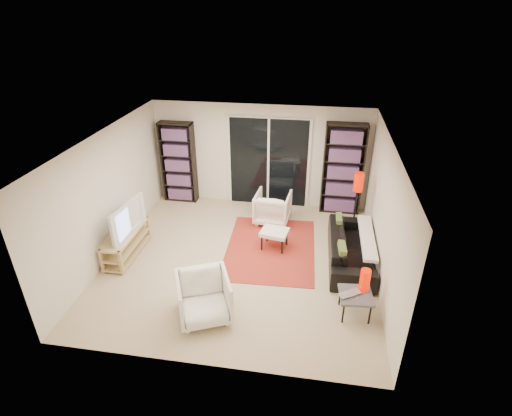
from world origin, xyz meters
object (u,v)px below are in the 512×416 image
object	(u,v)px
tv_stand	(127,243)
armchair_back	(273,207)
armchair_front	(204,298)
floor_lamp	(358,188)
sofa	(351,248)
bookshelf_left	(178,163)
bookshelf_right	(343,169)
ottoman	(275,233)
side_table	(356,296)

from	to	relation	value
tv_stand	armchair_back	distance (m)	3.16
armchair_front	floor_lamp	world-z (taller)	floor_lamp
armchair_front	sofa	bearing A→B (deg)	15.39
tv_stand	bookshelf_left	bearing A→B (deg)	83.76
bookshelf_right	sofa	distance (m)	2.16
tv_stand	floor_lamp	bearing A→B (deg)	18.06
ottoman	floor_lamp	world-z (taller)	floor_lamp
armchair_back	floor_lamp	world-z (taller)	floor_lamp
armchair_front	side_table	size ratio (longest dim) A/B	1.47
bookshelf_left	tv_stand	world-z (taller)	bookshelf_left
armchair_back	tv_stand	bearing A→B (deg)	38.19
bookshelf_right	floor_lamp	size ratio (longest dim) A/B	1.48
bookshelf_right	sofa	world-z (taller)	bookshelf_right
side_table	tv_stand	bearing A→B (deg)	166.76
tv_stand	armchair_back	xyz separation A→B (m)	(2.64, 1.74, 0.08)
bookshelf_left	armchair_front	bearing A→B (deg)	-66.70
bookshelf_right	tv_stand	xyz separation A→B (m)	(-4.12, -2.48, -0.79)
tv_stand	side_table	size ratio (longest dim) A/B	2.43
bookshelf_left	floor_lamp	xyz separation A→B (m)	(4.11, -1.05, 0.11)
tv_stand	bookshelf_right	bearing A→B (deg)	31.04
floor_lamp	armchair_back	bearing A→B (deg)	169.93
armchair_back	floor_lamp	size ratio (longest dim) A/B	0.54
bookshelf_left	armchair_front	size ratio (longest dim) A/B	2.40
bookshelf_left	armchair_front	distance (m)	4.29
armchair_back	ottoman	world-z (taller)	armchair_back
tv_stand	side_table	distance (m)	4.40
sofa	ottoman	bearing A→B (deg)	80.78
armchair_back	armchair_front	distance (m)	3.23
tv_stand	armchair_back	world-z (taller)	armchair_back
armchair_back	armchair_front	xyz separation A→B (m)	(-0.69, -3.16, 0.02)
tv_stand	armchair_back	size ratio (longest dim) A/B	1.75
armchair_back	bookshelf_right	bearing A→B (deg)	-148.48
tv_stand	floor_lamp	xyz separation A→B (m)	(4.38, 1.43, 0.82)
tv_stand	ottoman	distance (m)	2.89
sofa	side_table	xyz separation A→B (m)	(0.00, -1.47, 0.06)
bookshelf_left	tv_stand	xyz separation A→B (m)	(-0.27, -2.48, -0.71)
bookshelf_right	ottoman	size ratio (longest dim) A/B	3.55
armchair_back	side_table	size ratio (longest dim) A/B	1.39
bookshelf_left	tv_stand	bearing A→B (deg)	-96.24
tv_stand	ottoman	xyz separation A→B (m)	(2.81, 0.68, 0.08)
armchair_back	side_table	bearing A→B (deg)	125.71
ottoman	armchair_front	bearing A→B (deg)	-112.17
ottoman	side_table	bearing A→B (deg)	-48.87
bookshelf_left	ottoman	world-z (taller)	bookshelf_left
side_table	armchair_back	bearing A→B (deg)	120.86
sofa	side_table	distance (m)	1.47
tv_stand	sofa	bearing A→B (deg)	6.14
bookshelf_left	sofa	distance (m)	4.54
bookshelf_left	side_table	bearing A→B (deg)	-41.03
sofa	armchair_front	distance (m)	2.99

